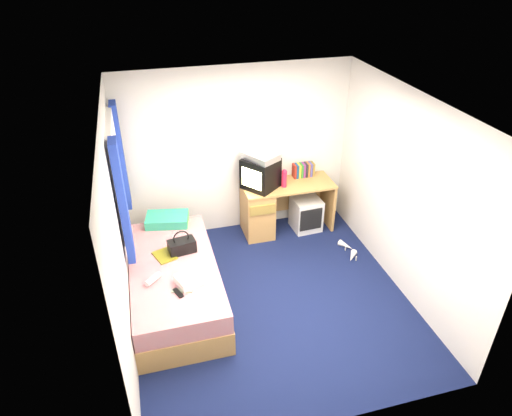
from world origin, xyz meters
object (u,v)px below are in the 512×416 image
object	(u,v)px
vcr	(261,156)
aerosol_can	(277,177)
white_heels	(349,251)
magazine	(165,256)
desk	(269,207)
storage_cube	(306,214)
bed	(175,283)
pink_water_bottle	(284,179)
water_bottle	(153,279)
crt_tv	(260,173)
colour_swatch_fan	(182,291)
picture_frame	(312,171)
pillow	(167,220)
handbag	(182,246)
towel	(190,279)
remote_control	(178,293)

from	to	relation	value
vcr	aerosol_can	xyz separation A→B (m)	(0.25, 0.05, -0.37)
white_heels	magazine	bearing A→B (deg)	-176.78
white_heels	desk	bearing A→B (deg)	137.46
storage_cube	magazine	xyz separation A→B (m)	(-2.12, -0.91, 0.30)
bed	pink_water_bottle	size ratio (longest dim) A/B	8.47
aerosol_can	water_bottle	world-z (taller)	aerosol_can
crt_tv	magazine	distance (m)	1.79
vcr	colour_swatch_fan	xyz separation A→B (m)	(-1.32, -1.65, -0.68)
desk	picture_frame	size ratio (longest dim) A/B	9.29
pillow	vcr	distance (m)	1.50
handbag	towel	bearing A→B (deg)	-97.93
picture_frame	magazine	xyz separation A→B (m)	(-2.27, -1.14, -0.27)
aerosol_can	white_heels	xyz separation A→B (m)	(0.79, -0.89, -0.81)
desk	crt_tv	bearing A→B (deg)	179.55
colour_swatch_fan	white_heels	xyz separation A→B (m)	(2.36, 0.81, -0.51)
crt_tv	pink_water_bottle	xyz separation A→B (m)	(0.32, -0.07, -0.10)
aerosol_can	bed	bearing A→B (deg)	-142.99
bed	storage_cube	world-z (taller)	bed
towel	white_heels	size ratio (longest dim) A/B	0.58
crt_tv	remote_control	size ratio (longest dim) A/B	3.66
storage_cube	vcr	distance (m)	1.19
crt_tv	towel	world-z (taller)	crt_tv
colour_swatch_fan	remote_control	bearing A→B (deg)	-146.42
pillow	picture_frame	distance (m)	2.22
bed	storage_cube	size ratio (longest dim) A/B	4.07
magazine	towel	bearing A→B (deg)	-67.70
water_bottle	storage_cube	bearing A→B (deg)	30.34
pillow	magazine	bearing A→B (deg)	-98.51
magazine	crt_tv	bearing A→B (deg)	34.17
magazine	water_bottle	xyz separation A→B (m)	(-0.16, -0.43, 0.03)
white_heels	water_bottle	bearing A→B (deg)	-167.79
water_bottle	remote_control	distance (m)	0.36
desk	colour_swatch_fan	world-z (taller)	desk
pillow	storage_cube	xyz separation A→B (m)	(2.02, 0.20, -0.35)
handbag	towel	size ratio (longest dim) A/B	1.20
pillow	towel	bearing A→B (deg)	-84.48
towel	water_bottle	xyz separation A→B (m)	(-0.39, 0.12, -0.01)
towel	colour_swatch_fan	xyz separation A→B (m)	(-0.11, -0.11, -0.04)
storage_cube	remote_control	distance (m)	2.62
picture_frame	water_bottle	xyz separation A→B (m)	(-2.44, -1.57, -0.24)
vcr	pink_water_bottle	size ratio (longest dim) A/B	1.91
desk	storage_cube	distance (m)	0.58
white_heels	aerosol_can	bearing A→B (deg)	131.35
magazine	colour_swatch_fan	size ratio (longest dim) A/B	1.27
bed	storage_cube	bearing A→B (deg)	28.10
crt_tv	remote_control	distance (m)	2.20
bed	picture_frame	distance (m)	2.63
white_heels	remote_control	bearing A→B (deg)	-160.82
remote_control	vcr	bearing A→B (deg)	28.09
desk	magazine	xyz separation A→B (m)	(-1.57, -0.98, 0.14)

